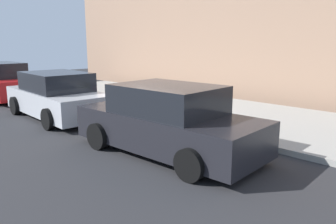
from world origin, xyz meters
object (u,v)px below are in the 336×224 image
parked_car_charcoal_0 (168,121)px  parked_car_silver_1 (57,96)px  parked_car_red_2 (1,82)px  suitcase_teal_3 (174,108)px  bollard_post (120,98)px  suitcase_red_2 (189,112)px  suitcase_olive_0 (214,116)px  suitcase_black_1 (202,113)px  fire_hydrant (137,98)px  suitcase_silver_5 (155,104)px  suitcase_navy_4 (163,106)px

parked_car_charcoal_0 → parked_car_silver_1: (5.28, -0.00, -0.02)m
parked_car_charcoal_0 → parked_car_red_2: parked_car_red_2 is taller
parked_car_silver_1 → suitcase_teal_3: bearing=-146.9°
bollard_post → parked_car_red_2: 6.37m
suitcase_red_2 → parked_car_red_2: (9.21, 2.34, 0.36)m
suitcase_red_2 → suitcase_olive_0: bearing=172.4°
suitcase_black_1 → suitcase_teal_3: suitcase_black_1 is taller
suitcase_black_1 → fire_hydrant: bearing=0.8°
suitcase_red_2 → suitcase_silver_5: 1.50m
suitcase_silver_5 → parked_car_silver_1: bearing=44.0°
suitcase_navy_4 → fire_hydrant: (1.41, -0.06, 0.08)m
suitcase_silver_5 → bollard_post: size_ratio=0.95×
fire_hydrant → parked_car_red_2: bearing=18.4°
suitcase_olive_0 → suitcase_silver_5: (2.58, -0.12, -0.02)m
suitcase_teal_3 → parked_car_red_2: parked_car_red_2 is taller
suitcase_olive_0 → suitcase_silver_5: suitcase_olive_0 is taller
suitcase_red_2 → parked_car_charcoal_0: parked_car_charcoal_0 is taller
suitcase_silver_5 → bollard_post: 1.72m
suitcase_teal_3 → parked_car_silver_1: (3.37, 2.20, 0.26)m
parked_car_silver_1 → suitcase_navy_4: bearing=-142.7°
suitcase_navy_4 → fire_hydrant: 1.42m
parked_car_silver_1 → parked_car_red_2: (5.32, 0.00, 0.04)m
suitcase_black_1 → bollard_post: bearing=2.9°
parked_car_silver_1 → parked_car_charcoal_0: bearing=180.0°
suitcase_olive_0 → suitcase_black_1: (0.53, -0.11, -0.00)m
suitcase_olive_0 → suitcase_teal_3: size_ratio=1.00×
suitcase_silver_5 → parked_car_silver_1: size_ratio=0.15×
suitcase_navy_4 → parked_car_charcoal_0: (-2.38, 2.20, 0.27)m
suitcase_navy_4 → bollard_post: (2.21, 0.09, 0.03)m
suitcase_red_2 → bollard_post: 3.22m
suitcase_teal_3 → suitcase_navy_4: 0.48m
suitcase_black_1 → suitcase_red_2: suitcase_black_1 is taller
parked_car_red_2 → suitcase_olive_0: bearing=-168.0°
suitcase_black_1 → parked_car_red_2: 10.03m
fire_hydrant → bollard_post: bearing=10.6°
suitcase_teal_3 → parked_car_charcoal_0: 2.92m
suitcase_black_1 → bollard_post: 3.76m
suitcase_teal_3 → suitcase_silver_5: 0.99m
suitcase_teal_3 → suitcase_navy_4: suitcase_teal_3 is taller
fire_hydrant → suitcase_olive_0: bearing=178.8°
suitcase_olive_0 → suitcase_black_1: bearing=-11.9°
suitcase_navy_4 → suitcase_silver_5: 0.51m
suitcase_olive_0 → bollard_post: 4.29m
suitcase_teal_3 → bollard_post: (2.69, 0.08, 0.04)m
suitcase_navy_4 → bollard_post: 2.21m
suitcase_black_1 → parked_car_silver_1: size_ratio=0.21×
fire_hydrant → suitcase_black_1: bearing=-179.2°
fire_hydrant → parked_car_silver_1: 2.71m
suitcase_navy_4 → bollard_post: size_ratio=0.99×
suitcase_silver_5 → bollard_post: (1.71, 0.19, 0.05)m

